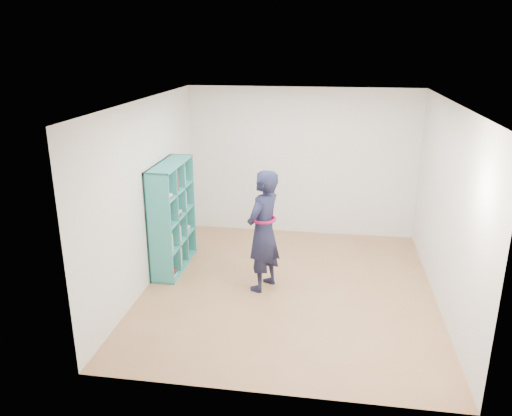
# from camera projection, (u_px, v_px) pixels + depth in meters

# --- Properties ---
(floor) EXTENTS (4.50, 4.50, 0.00)m
(floor) POSITION_uv_depth(u_px,v_px,m) (288.00, 288.00, 7.05)
(floor) COLOR #966B44
(floor) RESTS_ON ground
(ceiling) EXTENTS (4.50, 4.50, 0.00)m
(ceiling) POSITION_uv_depth(u_px,v_px,m) (293.00, 102.00, 6.23)
(ceiling) COLOR white
(ceiling) RESTS_ON wall_back
(wall_left) EXTENTS (0.02, 4.50, 2.60)m
(wall_left) POSITION_uv_depth(u_px,v_px,m) (147.00, 194.00, 6.93)
(wall_left) COLOR silver
(wall_left) RESTS_ON floor
(wall_right) EXTENTS (0.02, 4.50, 2.60)m
(wall_right) POSITION_uv_depth(u_px,v_px,m) (447.00, 208.00, 6.35)
(wall_right) COLOR silver
(wall_right) RESTS_ON floor
(wall_back) EXTENTS (4.00, 0.02, 2.60)m
(wall_back) POSITION_uv_depth(u_px,v_px,m) (302.00, 163.00, 8.75)
(wall_back) COLOR silver
(wall_back) RESTS_ON floor
(wall_front) EXTENTS (4.00, 0.02, 2.60)m
(wall_front) POSITION_uv_depth(u_px,v_px,m) (269.00, 275.00, 4.53)
(wall_front) COLOR silver
(wall_front) RESTS_ON floor
(bookshelf) EXTENTS (0.36, 1.23, 1.64)m
(bookshelf) POSITION_uv_depth(u_px,v_px,m) (170.00, 218.00, 7.49)
(bookshelf) COLOR teal
(bookshelf) RESTS_ON floor
(person) EXTENTS (0.63, 0.74, 1.71)m
(person) POSITION_uv_depth(u_px,v_px,m) (263.00, 231.00, 6.81)
(person) COLOR black
(person) RESTS_ON floor
(smartphone) EXTENTS (0.03, 0.10, 0.14)m
(smartphone) POSITION_uv_depth(u_px,v_px,m) (257.00, 220.00, 6.92)
(smartphone) COLOR silver
(smartphone) RESTS_ON person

